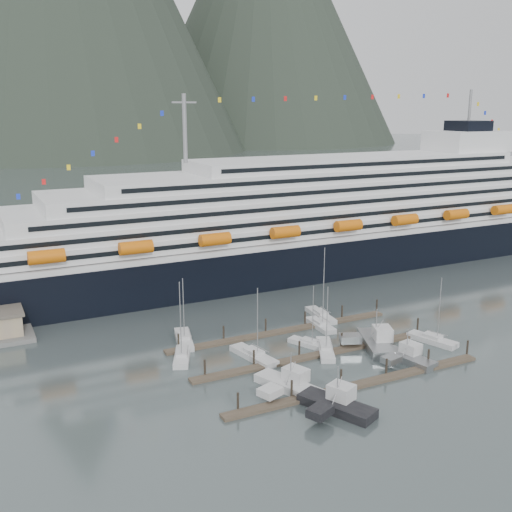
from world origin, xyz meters
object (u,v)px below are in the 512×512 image
object	(u,v)px
sailboat_e	(184,340)
trawler_a	(290,385)
trawler_b	(336,405)
cruise_ship	(326,224)
trawler_e	(375,342)
sailboat_c	(309,344)
trawler_d	(406,357)
sailboat_a	(182,357)
sailboat_g	(321,315)
sailboat_f	(320,325)
sailboat_d	(325,350)
sailboat_h	(432,340)
sailboat_b	(254,356)

from	to	relation	value
sailboat_e	trawler_a	world-z (taller)	sailboat_e
sailboat_e	trawler_b	size ratio (longest dim) A/B	1.09
cruise_ship	trawler_e	world-z (taller)	cruise_ship
sailboat_c	trawler_d	distance (m)	17.84
sailboat_a	sailboat_g	world-z (taller)	sailboat_g
sailboat_f	trawler_a	xyz separation A→B (m)	(-19.22, -21.42, 0.47)
sailboat_a	cruise_ship	bearing A→B (deg)	-30.16
sailboat_d	sailboat_g	world-z (taller)	sailboat_g
sailboat_f	sailboat_a	bearing A→B (deg)	98.23
sailboat_c	sailboat_d	world-z (taller)	sailboat_d
sailboat_a	sailboat_g	distance (m)	34.43
sailboat_a	sailboat_d	size ratio (longest dim) A/B	1.14
sailboat_h	trawler_d	world-z (taller)	sailboat_h
cruise_ship	sailboat_b	distance (m)	66.99
sailboat_g	trawler_b	xyz separation A→B (m)	(-19.60, -35.05, 0.52)
sailboat_g	trawler_e	bearing A→B (deg)	-173.27
sailboat_c	trawler_d	size ratio (longest dim) A/B	1.07
sailboat_c	trawler_e	bearing A→B (deg)	-143.82
sailboat_d	sailboat_h	xyz separation A→B (m)	(20.55, -5.20, 0.02)
sailboat_g	sailboat_f	bearing A→B (deg)	152.83
sailboat_c	trawler_e	size ratio (longest dim) A/B	0.93
sailboat_h	trawler_e	size ratio (longest dim) A/B	1.02
sailboat_h	sailboat_e	bearing A→B (deg)	45.45
cruise_ship	sailboat_d	distance (m)	61.57
sailboat_a	sailboat_b	size ratio (longest dim) A/B	1.09
sailboat_f	sailboat_c	bearing A→B (deg)	138.66
sailboat_f	trawler_e	world-z (taller)	sailboat_f
sailboat_f	sailboat_h	xyz separation A→B (m)	(14.67, -16.17, 0.01)
sailboat_f	trawler_a	distance (m)	28.78
sailboat_b	trawler_e	xyz separation A→B (m)	(22.36, -5.29, 0.57)
sailboat_h	trawler_e	world-z (taller)	sailboat_h
sailboat_c	sailboat_g	world-z (taller)	sailboat_g
sailboat_b	sailboat_e	world-z (taller)	sailboat_b
sailboat_d	sailboat_f	size ratio (longest dim) A/B	1.02
sailboat_g	trawler_d	size ratio (longest dim) A/B	1.39
sailboat_b	trawler_d	size ratio (longest dim) A/B	1.21
sailboat_a	trawler_b	size ratio (longest dim) A/B	1.22
sailboat_a	sailboat_c	xyz separation A→B (m)	(23.19, -4.68, -0.04)
cruise_ship	trawler_d	bearing A→B (deg)	-110.12
sailboat_g	trawler_a	distance (m)	34.71
sailboat_a	sailboat_b	distance (m)	12.65
trawler_b	sailboat_d	bearing A→B (deg)	-53.17
sailboat_a	sailboat_b	xyz separation A→B (m)	(11.50, -5.27, -0.01)
trawler_e	cruise_ship	bearing A→B (deg)	-1.14
sailboat_f	trawler_e	xyz separation A→B (m)	(3.53, -13.06, 0.58)
sailboat_f	sailboat_e	bearing A→B (deg)	83.08
sailboat_f	trawler_a	bearing A→B (deg)	141.60
sailboat_h	trawler_a	world-z (taller)	sailboat_h
cruise_ship	sailboat_f	bearing A→B (deg)	-123.74
sailboat_b	sailboat_c	size ratio (longest dim) A/B	1.14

